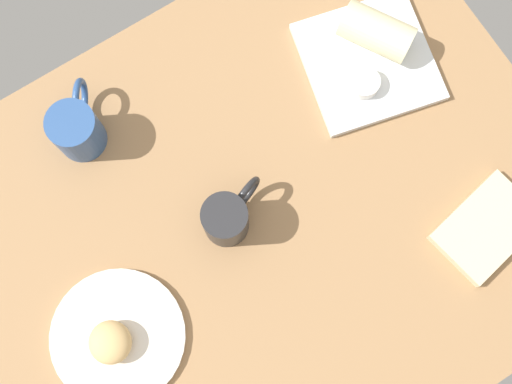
{
  "coord_description": "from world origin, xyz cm",
  "views": [
    {
      "loc": [
        12.68,
        17.31,
        126.99
      ],
      "look_at": [
        -1.06,
        -4.51,
        7.0
      ],
      "focal_mm": 49.14,
      "sensor_mm": 36.0,
      "label": 1
    }
  ],
  "objects_px": {
    "square_plate": "(368,62)",
    "coffee_mug": "(227,218)",
    "scone_pastry": "(110,342)",
    "sauce_cup": "(364,83)",
    "second_mug": "(77,129)",
    "round_plate": "(118,337)",
    "book_stack": "(487,228)",
    "breakfast_wrap": "(377,32)"
  },
  "relations": [
    {
      "from": "book_stack",
      "to": "second_mug",
      "type": "xyz_separation_m",
      "value": [
        0.52,
        -0.53,
        0.04
      ]
    },
    {
      "from": "breakfast_wrap",
      "to": "coffee_mug",
      "type": "height_order",
      "value": "coffee_mug"
    },
    {
      "from": "coffee_mug",
      "to": "second_mug",
      "type": "xyz_separation_m",
      "value": [
        0.14,
        -0.28,
        -0.0
      ]
    },
    {
      "from": "breakfast_wrap",
      "to": "coffee_mug",
      "type": "bearing_deg",
      "value": 168.89
    },
    {
      "from": "round_plate",
      "to": "second_mug",
      "type": "distance_m",
      "value": 0.37
    },
    {
      "from": "square_plate",
      "to": "book_stack",
      "type": "distance_m",
      "value": 0.37
    },
    {
      "from": "scone_pastry",
      "to": "book_stack",
      "type": "height_order",
      "value": "scone_pastry"
    },
    {
      "from": "second_mug",
      "to": "scone_pastry",
      "type": "bearing_deg",
      "value": 68.86
    },
    {
      "from": "scone_pastry",
      "to": "breakfast_wrap",
      "type": "distance_m",
      "value": 0.72
    },
    {
      "from": "scone_pastry",
      "to": "second_mug",
      "type": "relative_size",
      "value": 0.58
    },
    {
      "from": "sauce_cup",
      "to": "second_mug",
      "type": "relative_size",
      "value": 0.45
    },
    {
      "from": "breakfast_wrap",
      "to": "scone_pastry",
      "type": "bearing_deg",
      "value": 166.94
    },
    {
      "from": "coffee_mug",
      "to": "sauce_cup",
      "type": "bearing_deg",
      "value": -166.44
    },
    {
      "from": "square_plate",
      "to": "breakfast_wrap",
      "type": "bearing_deg",
      "value": -136.13
    },
    {
      "from": "breakfast_wrap",
      "to": "book_stack",
      "type": "height_order",
      "value": "breakfast_wrap"
    },
    {
      "from": "round_plate",
      "to": "book_stack",
      "type": "height_order",
      "value": "book_stack"
    },
    {
      "from": "breakfast_wrap",
      "to": "second_mug",
      "type": "height_order",
      "value": "second_mug"
    },
    {
      "from": "sauce_cup",
      "to": "coffee_mug",
      "type": "xyz_separation_m",
      "value": [
        0.34,
        0.08,
        0.02
      ]
    },
    {
      "from": "scone_pastry",
      "to": "coffee_mug",
      "type": "distance_m",
      "value": 0.29
    },
    {
      "from": "coffee_mug",
      "to": "second_mug",
      "type": "relative_size",
      "value": 1.03
    },
    {
      "from": "coffee_mug",
      "to": "scone_pastry",
      "type": "bearing_deg",
      "value": 14.84
    },
    {
      "from": "square_plate",
      "to": "coffee_mug",
      "type": "xyz_separation_m",
      "value": [
        0.38,
        0.12,
        0.04
      ]
    },
    {
      "from": "sauce_cup",
      "to": "round_plate",
      "type": "bearing_deg",
      "value": 13.97
    },
    {
      "from": "book_stack",
      "to": "scone_pastry",
      "type": "bearing_deg",
      "value": -15.3
    },
    {
      "from": "scone_pastry",
      "to": "book_stack",
      "type": "relative_size",
      "value": 0.38
    },
    {
      "from": "square_plate",
      "to": "book_stack",
      "type": "xyz_separation_m",
      "value": [
        -0.0,
        0.37,
        0.0
      ]
    },
    {
      "from": "breakfast_wrap",
      "to": "coffee_mug",
      "type": "relative_size",
      "value": 1.01
    },
    {
      "from": "round_plate",
      "to": "sauce_cup",
      "type": "xyz_separation_m",
      "value": [
        -0.61,
        -0.15,
        0.02
      ]
    },
    {
      "from": "second_mug",
      "to": "breakfast_wrap",
      "type": "bearing_deg",
      "value": 166.78
    },
    {
      "from": "round_plate",
      "to": "book_stack",
      "type": "bearing_deg",
      "value": 164.1
    },
    {
      "from": "scone_pastry",
      "to": "square_plate",
      "type": "bearing_deg",
      "value": -163.71
    },
    {
      "from": "scone_pastry",
      "to": "sauce_cup",
      "type": "distance_m",
      "value": 0.64
    },
    {
      "from": "scone_pastry",
      "to": "coffee_mug",
      "type": "height_order",
      "value": "coffee_mug"
    },
    {
      "from": "square_plate",
      "to": "second_mug",
      "type": "bearing_deg",
      "value": -16.89
    },
    {
      "from": "sauce_cup",
      "to": "scone_pastry",
      "type": "bearing_deg",
      "value": 14.13
    },
    {
      "from": "second_mug",
      "to": "book_stack",
      "type": "bearing_deg",
      "value": 134.56
    },
    {
      "from": "scone_pastry",
      "to": "sauce_cup",
      "type": "xyz_separation_m",
      "value": [
        -0.62,
        -0.16,
        -0.01
      ]
    },
    {
      "from": "sauce_cup",
      "to": "square_plate",
      "type": "bearing_deg",
      "value": -136.13
    },
    {
      "from": "round_plate",
      "to": "square_plate",
      "type": "height_order",
      "value": "square_plate"
    },
    {
      "from": "breakfast_wrap",
      "to": "book_stack",
      "type": "relative_size",
      "value": 0.67
    },
    {
      "from": "breakfast_wrap",
      "to": "square_plate",
      "type": "bearing_deg",
      "value": -167.02
    },
    {
      "from": "square_plate",
      "to": "scone_pastry",
      "type": "bearing_deg",
      "value": 16.29
    }
  ]
}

